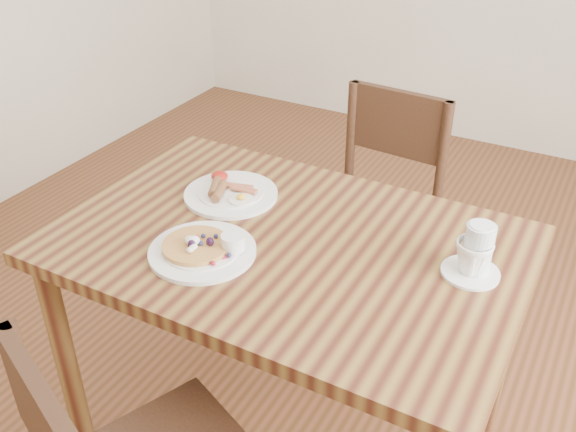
{
  "coord_description": "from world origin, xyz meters",
  "views": [
    {
      "loc": [
        0.67,
        -1.21,
        1.67
      ],
      "look_at": [
        0.0,
        0.0,
        0.82
      ],
      "focal_mm": 40.0,
      "sensor_mm": 36.0,
      "label": 1
    }
  ],
  "objects_px": {
    "water_glass": "(478,250)",
    "breakfast_plate": "(229,192)",
    "pancake_plate": "(204,249)",
    "teacup_saucer": "(472,260)",
    "dining_table": "(288,270)",
    "chair_far": "(376,204)"
  },
  "relations": [
    {
      "from": "chair_far",
      "to": "water_glass",
      "type": "bearing_deg",
      "value": 132.72
    },
    {
      "from": "water_glass",
      "to": "breakfast_plate",
      "type": "bearing_deg",
      "value": 177.96
    },
    {
      "from": "pancake_plate",
      "to": "dining_table",
      "type": "bearing_deg",
      "value": 45.99
    },
    {
      "from": "pancake_plate",
      "to": "breakfast_plate",
      "type": "distance_m",
      "value": 0.29
    },
    {
      "from": "breakfast_plate",
      "to": "pancake_plate",
      "type": "bearing_deg",
      "value": -69.2
    },
    {
      "from": "breakfast_plate",
      "to": "teacup_saucer",
      "type": "relative_size",
      "value": 1.93
    },
    {
      "from": "pancake_plate",
      "to": "breakfast_plate",
      "type": "bearing_deg",
      "value": 110.8
    },
    {
      "from": "dining_table",
      "to": "pancake_plate",
      "type": "distance_m",
      "value": 0.25
    },
    {
      "from": "water_glass",
      "to": "pancake_plate",
      "type": "bearing_deg",
      "value": -158.01
    },
    {
      "from": "breakfast_plate",
      "to": "teacup_saucer",
      "type": "xyz_separation_m",
      "value": [
        0.71,
        -0.04,
        0.03
      ]
    },
    {
      "from": "water_glass",
      "to": "chair_far",
      "type": "bearing_deg",
      "value": 128.49
    },
    {
      "from": "dining_table",
      "to": "water_glass",
      "type": "distance_m",
      "value": 0.5
    },
    {
      "from": "chair_far",
      "to": "breakfast_plate",
      "type": "height_order",
      "value": "chair_far"
    },
    {
      "from": "teacup_saucer",
      "to": "water_glass",
      "type": "height_order",
      "value": "water_glass"
    },
    {
      "from": "teacup_saucer",
      "to": "pancake_plate",
      "type": "bearing_deg",
      "value": -158.63
    },
    {
      "from": "chair_far",
      "to": "breakfast_plate",
      "type": "xyz_separation_m",
      "value": [
        -0.24,
        -0.57,
        0.27
      ]
    },
    {
      "from": "breakfast_plate",
      "to": "teacup_saucer",
      "type": "height_order",
      "value": "teacup_saucer"
    },
    {
      "from": "dining_table",
      "to": "teacup_saucer",
      "type": "xyz_separation_m",
      "value": [
        0.45,
        0.08,
        0.14
      ]
    },
    {
      "from": "chair_far",
      "to": "pancake_plate",
      "type": "relative_size",
      "value": 3.26
    },
    {
      "from": "dining_table",
      "to": "water_glass",
      "type": "bearing_deg",
      "value": 11.0
    },
    {
      "from": "dining_table",
      "to": "breakfast_plate",
      "type": "height_order",
      "value": "breakfast_plate"
    },
    {
      "from": "dining_table",
      "to": "breakfast_plate",
      "type": "xyz_separation_m",
      "value": [
        -0.26,
        0.11,
        0.11
      ]
    }
  ]
}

